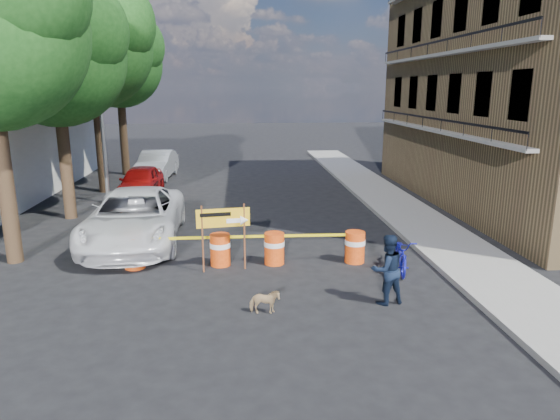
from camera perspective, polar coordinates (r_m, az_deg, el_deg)
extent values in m
plane|color=black|center=(13.11, -2.92, -7.98)|extent=(120.00, 120.00, 0.00)
cube|color=gray|center=(19.91, 14.54, -0.57)|extent=(2.40, 40.00, 0.15)
cube|color=olive|center=(23.70, 27.60, 15.03)|extent=(8.00, 16.00, 12.00)
cylinder|color=#332316|center=(15.73, -28.98, 3.50)|extent=(0.44, 0.44, 5.04)
cylinder|color=#332316|center=(20.37, -23.36, 5.67)|extent=(0.44, 0.44, 4.76)
sphere|color=#164413|center=(20.25, -24.35, 15.70)|extent=(5.00, 5.00, 5.00)
sphere|color=#164413|center=(19.58, -22.56, 18.47)|extent=(3.75, 3.75, 3.75)
sphere|color=#164413|center=(21.06, -25.58, 13.60)|extent=(3.50, 3.50, 3.50)
cylinder|color=#332316|center=(25.11, -19.91, 7.94)|extent=(0.44, 0.44, 5.32)
sphere|color=#164413|center=(25.08, -20.68, 17.03)|extent=(5.40, 5.40, 5.40)
sphere|color=#164413|center=(24.41, -18.97, 19.52)|extent=(4.05, 4.05, 4.05)
sphere|color=#164413|center=(25.90, -21.91, 15.10)|extent=(3.78, 3.78, 3.78)
cylinder|color=#332316|center=(29.97, -17.47, 8.56)|extent=(0.44, 0.44, 4.93)
sphere|color=#164413|center=(29.90, -18.00, 15.62)|extent=(4.80, 4.80, 4.80)
sphere|color=#164413|center=(29.31, -16.67, 17.49)|extent=(3.60, 3.60, 3.60)
sphere|color=#164413|center=(30.62, -19.00, 14.17)|extent=(3.36, 3.36, 3.36)
cylinder|color=gray|center=(22.41, -19.80, 10.79)|extent=(0.16, 0.16, 8.00)
cylinder|color=gray|center=(22.48, -19.34, 20.83)|extent=(1.00, 0.12, 0.12)
cube|color=silver|center=(22.36, -18.00, 20.83)|extent=(0.35, 0.18, 0.12)
cylinder|color=red|center=(14.37, -16.32, -4.67)|extent=(0.56, 0.56, 0.90)
cylinder|color=white|center=(14.32, -16.36, -4.10)|extent=(0.58, 0.58, 0.14)
cylinder|color=red|center=(14.10, -6.85, -4.54)|extent=(0.56, 0.56, 0.90)
cylinder|color=white|center=(14.05, -6.86, -3.96)|extent=(0.58, 0.58, 0.14)
cylinder|color=red|center=(14.11, -0.66, -4.42)|extent=(0.56, 0.56, 0.90)
cylinder|color=white|center=(14.07, -0.66, -3.84)|extent=(0.58, 0.58, 0.14)
cylinder|color=red|center=(14.40, 8.55, -4.20)|extent=(0.56, 0.56, 0.90)
cylinder|color=white|center=(14.36, 8.57, -3.63)|extent=(0.58, 0.58, 0.14)
cylinder|color=#592D19|center=(13.49, -8.84, -3.34)|extent=(0.05, 0.05, 1.85)
cylinder|color=#592D19|center=(13.60, -4.08, -3.07)|extent=(0.05, 0.05, 1.85)
cube|color=gold|center=(13.38, -6.52, -0.89)|extent=(1.43, 0.23, 0.51)
cube|color=white|center=(13.42, -5.28, -1.23)|extent=(0.41, 0.07, 0.12)
cone|color=white|center=(13.46, -4.11, -1.16)|extent=(0.26, 0.30, 0.27)
cube|color=black|center=(13.32, -7.40, -0.54)|extent=(0.82, 0.12, 0.10)
imported|color=black|center=(11.72, 12.13, -6.65)|extent=(0.94, 0.81, 1.65)
imported|color=#1316A1|center=(13.83, 13.76, -3.21)|extent=(0.80, 1.06, 1.82)
imported|color=tan|center=(11.15, -1.77, -10.44)|extent=(0.68, 0.33, 0.57)
imported|color=silver|center=(16.51, -16.30, -0.86)|extent=(3.01, 6.17, 1.69)
imported|color=maroon|center=(23.64, -15.63, 3.14)|extent=(1.76, 4.17, 1.41)
imported|color=silver|center=(28.33, -13.89, 5.05)|extent=(1.90, 4.71, 1.52)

